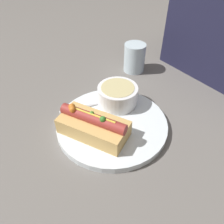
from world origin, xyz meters
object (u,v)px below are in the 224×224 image
hot_dog (93,125)px  soup_bowl (118,94)px  drinking_glass (134,58)px  spoon (101,103)px

hot_dog → soup_bowl: 0.12m
hot_dog → drinking_glass: 0.33m
drinking_glass → spoon: bearing=-63.2°
spoon → drinking_glass: drinking_glass is taller
hot_dog → spoon: (-0.08, 0.07, -0.02)m
soup_bowl → drinking_glass: drinking_glass is taller
soup_bowl → spoon: 0.05m
spoon → drinking_glass: (-0.10, 0.20, 0.03)m
hot_dog → spoon: size_ratio=1.18×
hot_dog → drinking_glass: (-0.18, 0.27, 0.00)m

